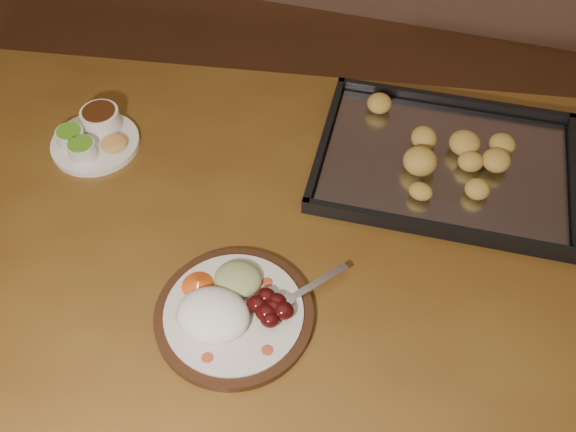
% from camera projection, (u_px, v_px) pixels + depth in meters
% --- Properties ---
extents(dining_table, '(1.62, 1.11, 0.75)m').
position_uv_depth(dining_table, '(257.00, 261.00, 1.24)').
color(dining_table, brown).
rests_on(dining_table, ground).
extents(dinner_plate, '(0.29, 0.27, 0.06)m').
position_uv_depth(dinner_plate, '(231.00, 310.00, 1.03)').
color(dinner_plate, '#311A0D').
rests_on(dinner_plate, dining_table).
extents(condiment_saucer, '(0.18, 0.18, 0.06)m').
position_uv_depth(condiment_saucer, '(94.00, 136.00, 1.28)').
color(condiment_saucer, white).
rests_on(condiment_saucer, dining_table).
extents(baking_tray, '(0.51, 0.38, 0.05)m').
position_uv_depth(baking_tray, '(446.00, 161.00, 1.25)').
color(baking_tray, black).
rests_on(baking_tray, dining_table).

